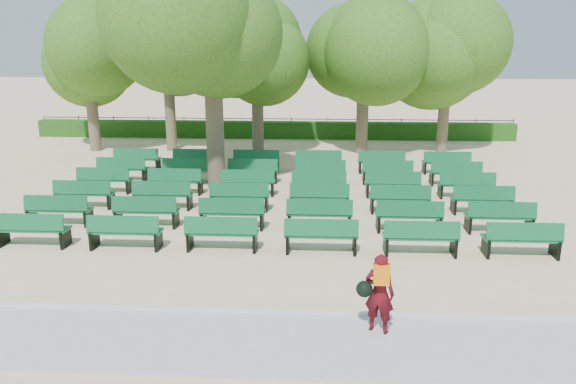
# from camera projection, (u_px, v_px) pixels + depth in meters

# --- Properties ---
(ground) EXTENTS (120.00, 120.00, 0.00)m
(ground) POSITION_uv_depth(u_px,v_px,m) (237.00, 217.00, 17.33)
(ground) COLOR beige
(paving) EXTENTS (30.00, 2.20, 0.06)m
(paving) POSITION_uv_depth(u_px,v_px,m) (179.00, 341.00, 10.21)
(paving) COLOR #B8B8B3
(paving) RESTS_ON ground
(curb) EXTENTS (30.00, 0.12, 0.10)m
(curb) POSITION_uv_depth(u_px,v_px,m) (193.00, 310.00, 11.31)
(curb) COLOR silver
(curb) RESTS_ON ground
(hedge) EXTENTS (26.00, 0.70, 0.90)m
(hedge) POSITION_uv_depth(u_px,v_px,m) (273.00, 130.00, 30.68)
(hedge) COLOR #1F5215
(hedge) RESTS_ON ground
(fence) EXTENTS (26.00, 0.10, 1.02)m
(fence) POSITION_uv_depth(u_px,v_px,m) (274.00, 137.00, 31.19)
(fence) COLOR black
(fence) RESTS_ON ground
(tree_line) EXTENTS (21.80, 6.80, 7.04)m
(tree_line) POSITION_uv_depth(u_px,v_px,m) (266.00, 152.00, 26.95)
(tree_line) COLOR #3B6D1D
(tree_line) RESTS_ON ground
(bench_array) EXTENTS (1.90, 0.65, 1.19)m
(bench_array) POSITION_uv_depth(u_px,v_px,m) (282.00, 199.00, 18.84)
(bench_array) COLOR #105C31
(bench_array) RESTS_ON ground
(tree_among) EXTENTS (5.01, 5.01, 7.28)m
(tree_among) POSITION_uv_depth(u_px,v_px,m) (212.00, 48.00, 19.34)
(tree_among) COLOR brown
(tree_among) RESTS_ON ground
(person) EXTENTS (0.77, 0.55, 1.53)m
(person) POSITION_uv_depth(u_px,v_px,m) (378.00, 292.00, 10.29)
(person) COLOR #4C0A11
(person) RESTS_ON ground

